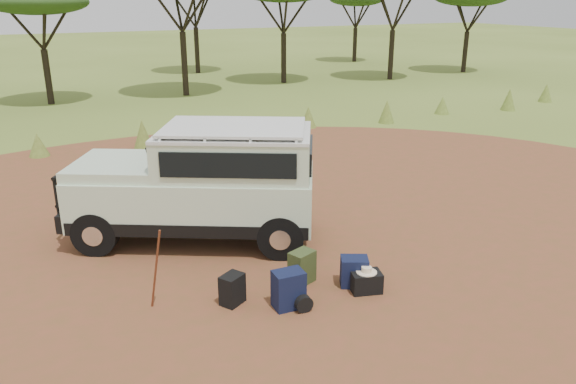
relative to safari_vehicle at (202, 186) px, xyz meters
name	(u,v)px	position (x,y,z in m)	size (l,w,h in m)	color
ground	(251,260)	(0.44, -1.30, -1.10)	(140.00, 140.00, 0.00)	#5E7027
dirt_clearing	(251,260)	(0.44, -1.30, -1.09)	(23.00, 23.00, 0.01)	brown
grass_fringe	(147,136)	(0.56, 7.37, -0.69)	(36.60, 1.60, 0.90)	#5E7027
safari_vehicle	(202,186)	(0.00, 0.00, 0.00)	(4.94, 3.83, 2.27)	silver
walking_staff	(156,270)	(-1.46, -2.23, -0.42)	(0.03, 0.03, 1.38)	brown
backpack_black	(232,290)	(-0.39, -2.57, -0.85)	(0.36, 0.27, 0.49)	black
backpack_navy	(289,290)	(0.35, -3.04, -0.80)	(0.46, 0.33, 0.60)	#111337
backpack_olive	(302,267)	(0.90, -2.43, -0.82)	(0.40, 0.29, 0.56)	#3B4821
duffel_navy	(354,272)	(1.62, -2.89, -0.85)	(0.44, 0.33, 0.50)	#111337
hard_case	(366,282)	(1.69, -3.15, -0.93)	(0.48, 0.34, 0.34)	black
stuff_sack	(302,301)	(0.50, -3.18, -0.96)	(0.27, 0.27, 0.27)	black
safari_hat	(367,270)	(1.69, -3.15, -0.72)	(0.33, 0.33, 0.10)	beige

